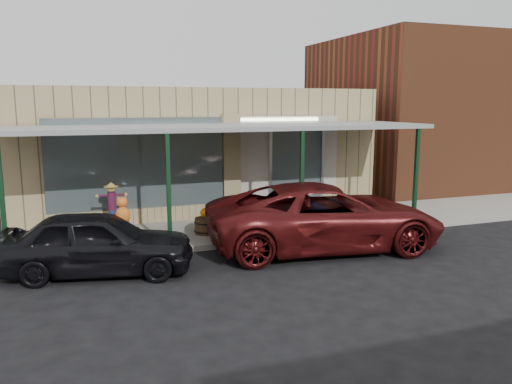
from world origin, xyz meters
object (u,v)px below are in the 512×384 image
object	(u,v)px
parked_sedan	(97,242)
barrel_scarecrow	(113,216)
barrel_pumpkin	(207,224)
handicap_sign	(319,201)
car_maroon	(325,216)

from	to	relation	value
parked_sedan	barrel_scarecrow	bearing A→B (deg)	2.89
barrel_pumpkin	handicap_sign	world-z (taller)	handicap_sign
barrel_pumpkin	barrel_scarecrow	bearing A→B (deg)	157.64
handicap_sign	car_maroon	distance (m)	1.28
barrel_pumpkin	parked_sedan	xyz separation A→B (m)	(-2.95, -2.02, 0.28)
barrel_pumpkin	parked_sedan	distance (m)	3.59
barrel_scarecrow	car_maroon	distance (m)	5.87
parked_sedan	handicap_sign	bearing A→B (deg)	-65.38
handicap_sign	parked_sedan	world-z (taller)	parked_sedan
handicap_sign	parked_sedan	size ratio (longest dim) A/B	0.30
parked_sedan	barrel_pumpkin	bearing A→B (deg)	-43.08
barrel_pumpkin	car_maroon	distance (m)	3.30
barrel_pumpkin	car_maroon	world-z (taller)	car_maroon
barrel_pumpkin	parked_sedan	bearing A→B (deg)	-145.63
handicap_sign	car_maroon	size ratio (longest dim) A/B	0.22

